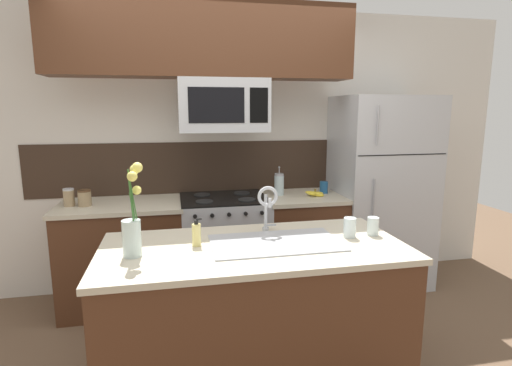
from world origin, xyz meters
The scene contains 21 objects.
ground_plane centered at (0.00, 0.00, 0.00)m, with size 10.00×10.00×0.00m, color brown.
rear_partition centered at (0.30, 1.28, 1.30)m, with size 5.20×0.10×2.60m, color silver.
splash_band centered at (0.00, 1.22, 1.15)m, with size 3.45×0.01×0.48m, color #332319.
back_counter_left centered at (-0.88, 0.90, 0.46)m, with size 1.02×0.65×0.91m.
back_counter_right centered at (0.73, 0.90, 0.46)m, with size 0.73×0.65×0.91m.
stove_range centered at (0.00, 0.90, 0.46)m, with size 0.76×0.64×0.93m.
microwave centered at (0.00, 0.88, 1.72)m, with size 0.74×0.40×0.44m.
upper_cabinet_band centered at (-0.15, 0.85, 2.24)m, with size 2.45×0.34×0.60m, color #4C2B19.
refrigerator centered at (1.51, 0.92, 0.91)m, with size 0.87×0.74×1.81m.
storage_jar_tall centered at (-1.27, 0.89, 0.98)m, with size 0.09×0.09×0.14m.
storage_jar_medium centered at (-1.15, 0.87, 0.98)m, with size 0.11×0.11×0.13m.
banana_bunch centered at (0.83, 0.84, 0.93)m, with size 0.19×0.12×0.08m.
french_press centered at (0.52, 0.96, 1.01)m, with size 0.09×0.09×0.27m.
coffee_tin centered at (0.95, 0.95, 0.97)m, with size 0.08×0.08×0.11m, color #1E5184.
island_counter centered at (0.02, -0.35, 0.46)m, with size 1.77×0.84×0.91m.
kitchen_sink centered at (0.15, -0.35, 0.84)m, with size 0.76×0.44×0.16m.
sink_faucet centered at (0.15, -0.13, 1.11)m, with size 0.14×0.14×0.31m.
dish_soap_bottle centered at (-0.31, -0.30, 0.98)m, with size 0.06×0.05×0.16m.
drinking_glass centered at (0.63, -0.33, 0.97)m, with size 0.08×0.08×0.12m.
spare_glass centered at (0.79, -0.32, 0.97)m, with size 0.07×0.07×0.11m.
flower_vase centered at (-0.65, -0.39, 1.08)m, with size 0.12×0.17×0.50m.
Camera 1 is at (-0.42, -2.53, 1.69)m, focal length 28.00 mm.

